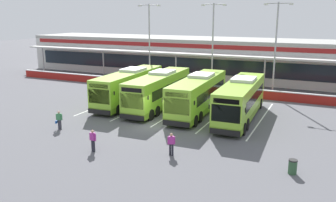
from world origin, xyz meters
TOP-DOWN VIEW (x-y plane):
  - ground_plane at (0.00, 0.00)m, footprint 200.00×200.00m
  - terminal_building at (-0.00, 26.91)m, footprint 70.00×13.00m
  - red_barrier_wall at (0.00, 14.50)m, footprint 60.00×0.40m
  - coach_bus_leftmost at (-6.09, 6.26)m, footprint 3.28×12.24m
  - coach_bus_left_centre at (-2.35, 5.99)m, footprint 3.28×12.24m
  - coach_bus_centre at (2.08, 5.90)m, footprint 3.28×12.24m
  - coach_bus_right_centre at (6.48, 5.43)m, footprint 3.28×12.24m
  - bay_stripe_far_west at (-8.40, 6.00)m, footprint 0.14×13.00m
  - bay_stripe_west at (-4.20, 6.00)m, footprint 0.14×13.00m
  - bay_stripe_mid_west at (0.00, 6.00)m, footprint 0.14×13.00m
  - bay_stripe_centre at (4.20, 6.00)m, footprint 0.14×13.00m
  - bay_stripe_mid_east at (8.40, 6.00)m, footprint 0.14×13.00m
  - pedestrian_with_handbag at (-6.84, -4.23)m, footprint 0.65×0.39m
  - pedestrian_in_dark_coat at (-1.14, -7.18)m, footprint 0.53×0.32m
  - pedestrian_child at (4.26, -5.50)m, footprint 0.52×0.35m
  - lamp_post_west at (-8.87, 16.36)m, footprint 3.24×0.28m
  - lamp_post_centre at (-0.23, 17.38)m, footprint 3.24×0.28m
  - lamp_post_east at (7.73, 16.51)m, footprint 3.24×0.28m
  - litter_bin at (12.28, -5.07)m, footprint 0.54×0.54m

SIDE VIEW (x-z plane):
  - ground_plane at x=0.00m, z-range 0.00..0.00m
  - bay_stripe_far_west at x=-8.40m, z-range 0.00..0.01m
  - bay_stripe_west at x=-4.20m, z-range 0.00..0.01m
  - bay_stripe_mid_west at x=0.00m, z-range 0.00..0.01m
  - bay_stripe_centre at x=4.20m, z-range 0.00..0.01m
  - bay_stripe_mid_east at x=8.40m, z-range 0.00..0.01m
  - litter_bin at x=12.28m, z-range 0.00..0.93m
  - red_barrier_wall at x=0.00m, z-range 0.01..1.10m
  - pedestrian_with_handbag at x=-6.84m, z-range 0.05..1.67m
  - pedestrian_in_dark_coat at x=-1.14m, z-range 0.06..1.68m
  - pedestrian_child at x=4.26m, z-range 0.06..1.68m
  - coach_bus_leftmost at x=-6.09m, z-range -0.10..3.68m
  - coach_bus_left_centre at x=-2.35m, z-range -0.10..3.68m
  - coach_bus_centre at x=2.08m, z-range -0.10..3.68m
  - coach_bus_right_centre at x=6.48m, z-range -0.10..3.68m
  - terminal_building at x=0.00m, z-range 0.01..6.01m
  - lamp_post_west at x=-8.87m, z-range 0.79..11.79m
  - lamp_post_centre at x=-0.23m, z-range 0.79..11.79m
  - lamp_post_east at x=7.73m, z-range 0.79..11.79m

